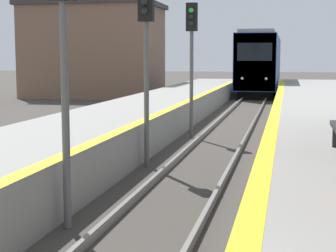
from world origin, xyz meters
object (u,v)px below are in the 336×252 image
(train, at_px, (261,63))
(signal_mid, at_px, (146,39))
(signal_far, at_px, (192,44))
(signal_near, at_px, (63,29))

(train, distance_m, signal_mid, 29.46)
(signal_far, bearing_deg, signal_near, -91.34)
(signal_near, distance_m, signal_far, 10.09)
(signal_mid, distance_m, signal_far, 5.05)
(signal_near, height_order, signal_mid, same)
(signal_mid, bearing_deg, signal_near, -89.97)
(signal_mid, relative_size, signal_far, 1.00)
(train, height_order, signal_far, signal_far)
(train, xyz_separation_m, signal_far, (-1.08, -24.37, 0.85))
(signal_near, distance_m, signal_mid, 5.04)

